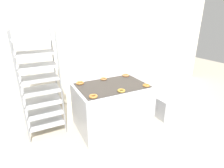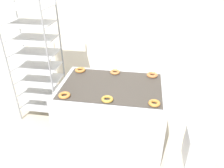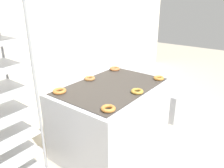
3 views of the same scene
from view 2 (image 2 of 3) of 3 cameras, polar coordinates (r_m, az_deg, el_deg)
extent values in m
cube|color=silver|center=(3.87, 3.41, 17.24)|extent=(8.00, 0.05, 2.80)
cube|color=#A8AAB2|center=(2.99, 0.00, -7.53)|extent=(1.34, 0.94, 0.85)
cube|color=#38332D|center=(2.75, 0.00, -0.43)|extent=(1.23, 0.83, 0.01)
cube|color=#262628|center=(2.53, 6.88, -11.03)|extent=(0.12, 0.07, 0.10)
cylinder|color=gray|center=(3.40, -25.50, 4.07)|extent=(0.02, 0.02, 1.85)
cylinder|color=gray|center=(3.10, -15.91, 3.57)|extent=(0.02, 0.02, 1.85)
cylinder|color=gray|center=(3.77, -21.76, 7.25)|extent=(0.02, 0.02, 1.85)
cylinder|color=gray|center=(3.50, -12.86, 7.02)|extent=(0.02, 0.02, 1.85)
cube|color=#B7BABF|center=(3.77, -17.28, -4.68)|extent=(0.62, 0.48, 0.01)
cube|color=#B7BABF|center=(3.66, -17.78, -1.87)|extent=(0.62, 0.48, 0.01)
cube|color=#B7BABF|center=(3.56, -18.31, 1.10)|extent=(0.62, 0.48, 0.01)
cube|color=#B7BABF|center=(3.46, -18.87, 4.25)|extent=(0.62, 0.48, 0.01)
cube|color=#B7BABF|center=(3.38, -19.46, 7.55)|extent=(0.62, 0.48, 0.01)
cube|color=#B7BABF|center=(3.31, -20.09, 11.01)|extent=(0.62, 0.48, 0.01)
cube|color=#B7BABF|center=(3.26, -20.76, 14.60)|extent=(0.62, 0.48, 0.01)
cube|color=#B7BABF|center=(3.21, -21.47, 18.29)|extent=(0.62, 0.48, 0.01)
cube|color=#A8AAB2|center=(2.98, 21.79, -15.47)|extent=(0.32, 0.32, 0.44)
torus|color=#BB7332|center=(2.58, -12.32, -2.88)|extent=(0.14, 0.14, 0.04)
torus|color=#AA8131|center=(2.45, -1.36, -3.97)|extent=(0.14, 0.14, 0.03)
torus|color=#B1732F|center=(2.43, 10.98, -4.94)|extent=(0.13, 0.13, 0.04)
torus|color=#BA6F31|center=(3.13, -8.30, 3.64)|extent=(0.15, 0.15, 0.04)
torus|color=#AB6E3A|center=(3.04, 0.81, 3.15)|extent=(0.14, 0.14, 0.03)
torus|color=#B56B3A|center=(3.01, 10.44, 2.35)|extent=(0.15, 0.15, 0.04)
camera|label=1|loc=(1.79, -87.82, -6.71)|focal=28.00mm
camera|label=3|loc=(2.47, -58.09, 5.83)|focal=35.00mm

